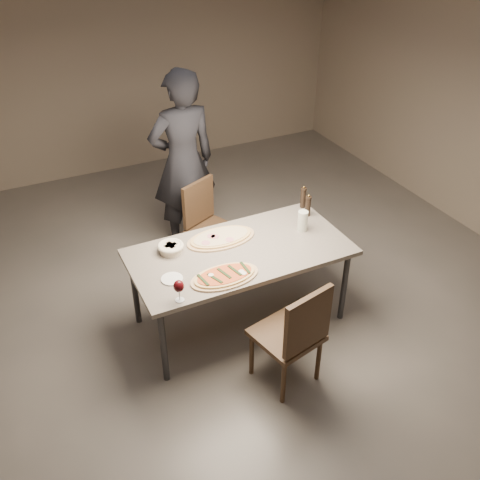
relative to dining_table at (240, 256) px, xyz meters
name	(u,v)px	position (x,y,z in m)	size (l,w,h in m)	color
room	(240,179)	(0.00, 0.00, 0.71)	(7.00, 7.00, 7.00)	#615A54
dining_table	(240,256)	(0.00, 0.00, 0.00)	(1.80, 0.90, 0.75)	slate
zucchini_pizza	(225,276)	(-0.27, -0.28, 0.07)	(0.55, 0.30, 0.05)	tan
ham_pizza	(221,238)	(-0.07, 0.21, 0.07)	(0.60, 0.33, 0.04)	tan
bread_basket	(171,247)	(-0.52, 0.22, 0.10)	(0.21, 0.21, 0.08)	beige
oil_dish	(233,270)	(-0.17, -0.22, 0.06)	(0.12, 0.12, 0.01)	white
pepper_mill_left	(308,206)	(0.79, 0.23, 0.16)	(0.06, 0.06, 0.21)	black
pepper_mill_right	(303,197)	(0.83, 0.38, 0.16)	(0.06, 0.06, 0.22)	black
carafe	(303,221)	(0.62, 0.04, 0.15)	(0.09, 0.09, 0.18)	silver
wine_glass	(179,287)	(-0.67, -0.38, 0.18)	(0.08, 0.08, 0.18)	silver
side_plate	(172,279)	(-0.63, -0.13, 0.06)	(0.17, 0.17, 0.01)	white
chair_near	(295,332)	(0.04, -0.83, -0.17)	(0.53, 0.53, 0.94)	#412C1B
chair_far	(207,221)	(0.09, 0.92, -0.19)	(0.56, 0.56, 0.89)	#412C1B
diner	(183,162)	(0.05, 1.39, 0.25)	(0.69, 0.45, 1.88)	black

